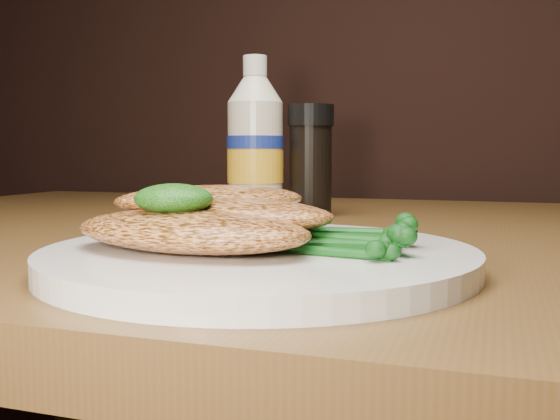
% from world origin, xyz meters
% --- Properties ---
extents(plate, '(0.29, 0.29, 0.01)m').
position_xyz_m(plate, '(0.06, 0.81, 0.76)').
color(plate, white).
rests_on(plate, dining_table).
extents(chicken_front, '(0.17, 0.11, 0.03)m').
position_xyz_m(chicken_front, '(0.02, 0.78, 0.78)').
color(chicken_front, '#D78144').
rests_on(chicken_front, plate).
extents(chicken_mid, '(0.16, 0.09, 0.02)m').
position_xyz_m(chicken_mid, '(0.03, 0.82, 0.79)').
color(chicken_mid, '#D78144').
rests_on(chicken_mid, plate).
extents(chicken_back, '(0.15, 0.14, 0.02)m').
position_xyz_m(chicken_back, '(0.01, 0.85, 0.79)').
color(chicken_back, '#D78144').
rests_on(chicken_back, plate).
extents(pesto_front, '(0.06, 0.06, 0.02)m').
position_xyz_m(pesto_front, '(0.01, 0.78, 0.80)').
color(pesto_front, black).
rests_on(pesto_front, chicken_front).
extents(broccolini_bundle, '(0.16, 0.13, 0.02)m').
position_xyz_m(broccolini_bundle, '(0.10, 0.82, 0.78)').
color(broccolini_bundle, '#114E15').
rests_on(broccolini_bundle, plate).
extents(mayo_bottle, '(0.07, 0.07, 0.19)m').
position_xyz_m(mayo_bottle, '(-0.07, 1.12, 0.84)').
color(mayo_bottle, beige).
rests_on(mayo_bottle, dining_table).
extents(pepper_grinder, '(0.07, 0.07, 0.13)m').
position_xyz_m(pepper_grinder, '(-0.01, 1.15, 0.82)').
color(pepper_grinder, black).
rests_on(pepper_grinder, dining_table).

